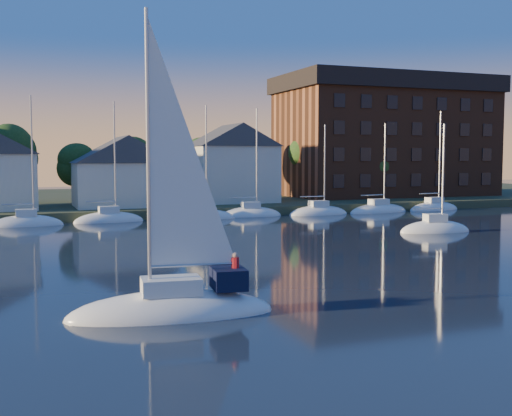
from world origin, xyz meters
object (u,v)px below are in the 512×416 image
drifting_sailboat_right (435,231)px  clubhouse_centre (123,170)px  clubhouse_east (232,162)px  hero_sailboat (175,302)px  condo_block (385,136)px

drifting_sailboat_right → clubhouse_centre: bearing=139.4°
clubhouse_east → drifting_sailboat_right: bearing=-72.7°
hero_sailboat → drifting_sailboat_right: hero_sailboat is taller
condo_block → drifting_sailboat_right: 40.19m
clubhouse_centre → hero_sailboat: (-5.78, -48.30, -4.55)m
clubhouse_centre → drifting_sailboat_right: drifting_sailboat_right is taller
clubhouse_centre → condo_block: (40.00, 7.95, 4.66)m
clubhouse_centre → drifting_sailboat_right: 36.07m
clubhouse_east → hero_sailboat: 54.32m
clubhouse_east → condo_block: bearing=12.9°
condo_block → drifting_sailboat_right: bearing=-115.6°
condo_block → hero_sailboat: condo_block is taller
clubhouse_east → hero_sailboat: bearing=-111.5°
clubhouse_centre → clubhouse_east: size_ratio=1.10×
clubhouse_centre → hero_sailboat: hero_sailboat is taller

